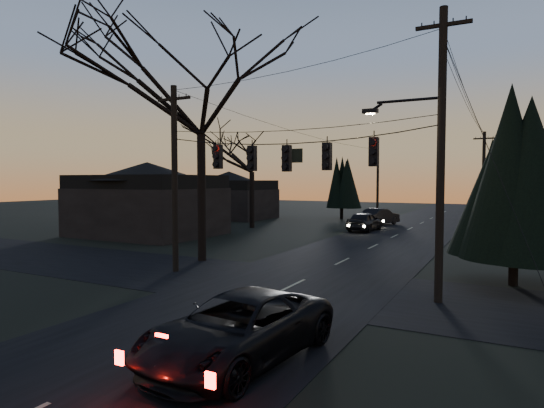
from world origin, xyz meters
The scene contains 17 objects.
ground_plane centered at (0.00, 0.00, 0.00)m, with size 160.00×160.00×0.00m, color black.
main_road centered at (0.00, 20.00, 0.01)m, with size 8.00×120.00×0.02m, color black.
cross_road centered at (0.00, 10.00, 0.01)m, with size 60.00×7.00×0.02m, color black.
utility_pole_right centered at (5.50, 10.00, 0.00)m, with size 5.00×0.30×10.00m, color black, non-canonical shape.
utility_pole_left centered at (-6.00, 10.00, 0.00)m, with size 1.80×0.30×8.50m, color black, non-canonical shape.
utility_pole_far_r centered at (5.50, 38.00, 0.00)m, with size 1.80×0.30×8.50m, color black, non-canonical shape.
utility_pole_far_l centered at (-6.00, 46.00, 0.00)m, with size 0.30×0.30×8.00m, color black, non-canonical shape.
span_signal_assembly centered at (-0.24, 10.00, 5.17)m, with size 11.50×0.44×1.68m.
bare_tree_left centered at (-6.62, 12.87, 9.20)m, with size 9.99×9.99×13.16m.
evergreen_right centered at (7.80, 14.11, 4.41)m, with size 4.17×4.17×7.64m.
bare_tree_dist centered at (-12.65, 28.44, 6.91)m, with size 6.96×6.96×9.89m.
evergreen_dist centered at (-8.71, 41.21, 3.59)m, with size 3.54×3.54×6.01m.
house_left_near centered at (-17.00, 20.00, 2.80)m, with size 10.00×8.00×5.60m.
house_left_far centered at (-20.00, 36.00, 2.60)m, with size 9.00×7.00×5.20m.
suv_near centered at (2.07, 2.53, 0.76)m, with size 2.51×5.44×1.51m, color black.
sedan_oncoming_a centered at (-3.03, 30.44, 0.79)m, with size 1.87×4.66×1.59m, color black.
sedan_oncoming_b centered at (-3.20, 36.06, 0.78)m, with size 1.65×4.74×1.56m, color black.
Camera 1 is at (7.60, -6.34, 4.22)m, focal length 30.00 mm.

